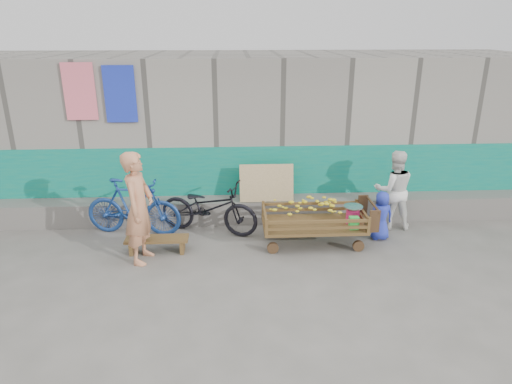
{
  "coord_description": "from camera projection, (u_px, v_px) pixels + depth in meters",
  "views": [
    {
      "loc": [
        -0.32,
        -5.75,
        3.55
      ],
      "look_at": [
        0.05,
        1.2,
        1.0
      ],
      "focal_mm": 32.0,
      "sensor_mm": 36.0,
      "label": 1
    }
  ],
  "objects": [
    {
      "name": "vendor_man",
      "position": [
        139.0,
        208.0,
        7.04
      ],
      "size": [
        0.54,
        0.72,
        1.8
      ],
      "primitive_type": "imported",
      "rotation": [
        0.0,
        0.0,
        1.4
      ],
      "color": "tan",
      "rests_on": "ground"
    },
    {
      "name": "bench",
      "position": [
        157.0,
        242.0,
        7.53
      ],
      "size": [
        1.03,
        0.31,
        0.26
      ],
      "color": "brown",
      "rests_on": "ground"
    },
    {
      "name": "bicycle_blue",
      "position": [
        133.0,
        207.0,
        8.08
      ],
      "size": [
        1.79,
        0.8,
        1.04
      ],
      "primitive_type": "imported",
      "rotation": [
        0.0,
        0.0,
        1.39
      ],
      "color": "navy",
      "rests_on": "ground"
    },
    {
      "name": "ground",
      "position": [
        257.0,
        285.0,
        6.63
      ],
      "size": [
        80.0,
        80.0,
        0.0
      ],
      "primitive_type": "plane",
      "color": "#5A5852",
      "rests_on": "ground"
    },
    {
      "name": "child",
      "position": [
        381.0,
        216.0,
        7.92
      ],
      "size": [
        0.46,
        0.33,
        0.88
      ],
      "primitive_type": "imported",
      "rotation": [
        0.0,
        0.0,
        3.25
      ],
      "color": "#2736B8",
      "rests_on": "ground"
    },
    {
      "name": "banana_cart",
      "position": [
        312.0,
        215.0,
        7.69
      ],
      "size": [
        1.88,
        0.86,
        0.8
      ],
      "color": "brown",
      "rests_on": "ground"
    },
    {
      "name": "bicycle_dark",
      "position": [
        209.0,
        208.0,
        8.16
      ],
      "size": [
        1.94,
        1.19,
        0.96
      ],
      "primitive_type": "imported",
      "rotation": [
        0.0,
        0.0,
        1.24
      ],
      "color": "black",
      "rests_on": "ground"
    },
    {
      "name": "building_wall",
      "position": [
        247.0,
        127.0,
        9.92
      ],
      "size": [
        12.0,
        3.5,
        3.0
      ],
      "color": "gray",
      "rests_on": "ground"
    },
    {
      "name": "woman",
      "position": [
        394.0,
        190.0,
        8.29
      ],
      "size": [
        0.75,
        0.6,
        1.47
      ],
      "primitive_type": "imported",
      "rotation": [
        0.0,
        0.0,
        3.08
      ],
      "color": "white",
      "rests_on": "ground"
    }
  ]
}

